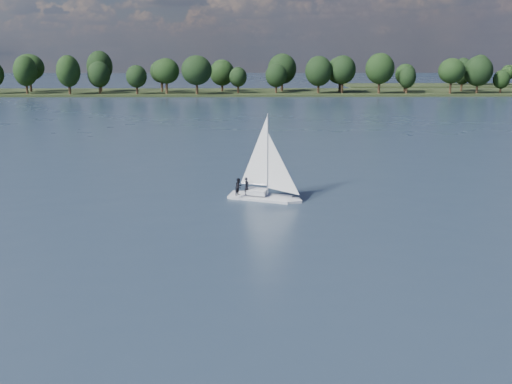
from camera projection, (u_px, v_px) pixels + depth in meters
ground at (230, 130)px, 115.55m from camera, size 700.00×700.00×0.00m
far_shore at (239, 93)px, 224.36m from camera, size 660.00×40.00×1.50m
sailboat at (261, 175)px, 60.20m from camera, size 7.57×4.51×9.63m
treeline at (209, 72)px, 218.67m from camera, size 562.73×74.29×17.88m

